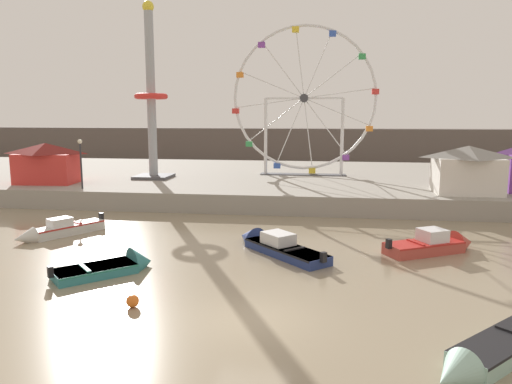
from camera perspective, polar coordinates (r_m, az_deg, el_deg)
The scene contains 14 objects.
ground_plane at distance 16.26m, azimuth -0.62°, elevation -14.60°, with size 240.00×240.00×0.00m, color gray.
quay_promenade at distance 42.81m, azimuth 4.86°, elevation 1.25°, with size 110.00×23.26×1.29m, color gray.
distant_town_skyline at distance 68.96m, azimuth 6.08°, elevation 5.55°, with size 140.00×3.00×4.40m, color #564C47.
motorboat_seafoam at distance 14.91m, azimuth 25.48°, elevation -16.70°, with size 4.38×4.40×1.13m.
motorboat_pale_grey at distance 28.37m, azimuth -22.15°, elevation -4.14°, with size 3.43×4.70×1.19m.
motorboat_teal_painted at distance 21.45m, azimuth -16.02°, elevation -8.38°, with size 3.95×3.85×1.44m.
motorboat_navy_blue at distance 23.71m, azimuth 1.82°, elevation -6.11°, with size 5.16×5.34×1.41m.
motorboat_faded_red at distance 25.00m, azimuth 20.34°, elevation -5.73°, with size 4.83×3.47×1.51m.
ferris_wheel_white_frame at distance 41.85m, azimuth 5.62°, elevation 10.54°, with size 12.20×1.20×12.47m.
drop_tower_steel_tower at distance 40.45m, azimuth -12.09°, elevation 9.99°, with size 2.80×2.80×13.82m.
carnival_booth_white_ticket at distance 35.02m, azimuth 23.41°, elevation 2.51°, with size 4.49×3.40×3.15m.
carnival_booth_red_striped at distance 40.01m, azimuth -23.22°, elevation 3.19°, with size 4.87×3.07×3.04m.
promenade_lamp_near at distance 36.12m, azimuth -19.76°, elevation 3.97°, with size 0.32×0.32×3.47m.
mooring_buoy_orange at distance 17.59m, azimuth -14.19°, elevation -12.22°, with size 0.44×0.44×0.44m, color orange.
Camera 1 is at (2.21, -14.71, 6.57)m, focal length 34.33 mm.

